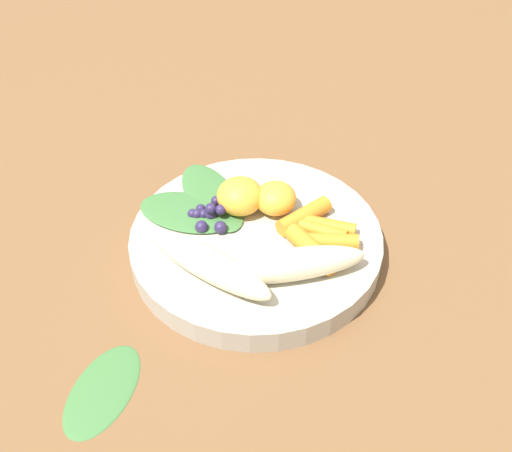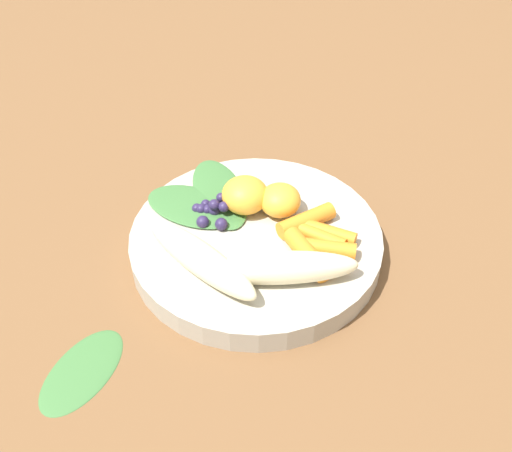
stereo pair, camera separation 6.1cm
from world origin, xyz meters
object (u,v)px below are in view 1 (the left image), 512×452
(orange_segment_near, at_px, (240,196))
(banana_peeled_right, at_px, (208,264))
(banana_peeled_left, at_px, (291,265))
(bowl, at_px, (256,242))
(kale_leaf_stray, at_px, (102,389))

(orange_segment_near, bearing_deg, banana_peeled_right, -103.95)
(orange_segment_near, bearing_deg, banana_peeled_left, -60.66)
(bowl, height_order, banana_peeled_left, banana_peeled_left)
(banana_peeled_right, xyz_separation_m, orange_segment_near, (0.02, 0.10, 0.00))
(bowl, xyz_separation_m, orange_segment_near, (-0.02, 0.04, 0.03))
(bowl, xyz_separation_m, banana_peeled_left, (0.04, -0.06, 0.03))
(orange_segment_near, relative_size, kale_leaf_stray, 0.51)
(orange_segment_near, bearing_deg, bowl, -63.38)
(banana_peeled_left, bearing_deg, orange_segment_near, 105.95)
(kale_leaf_stray, bearing_deg, orange_segment_near, 169.43)
(bowl, relative_size, kale_leaf_stray, 2.69)
(banana_peeled_right, relative_size, orange_segment_near, 2.92)
(orange_segment_near, bearing_deg, kale_leaf_stray, -116.42)
(banana_peeled_left, relative_size, kale_leaf_stray, 1.49)
(banana_peeled_left, height_order, banana_peeled_right, same)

